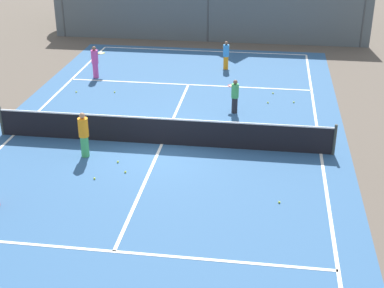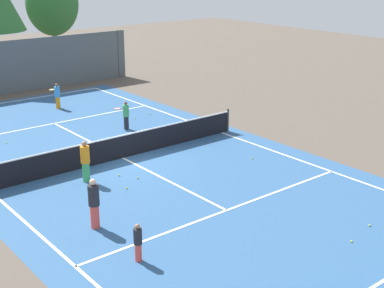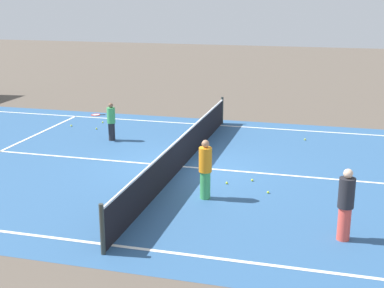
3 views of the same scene
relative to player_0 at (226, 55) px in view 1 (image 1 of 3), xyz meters
The scene contains 18 objects.
ground_plane 9.14m from the player_0, 99.30° to the right, with size 80.00×80.00×0.00m, color brown.
court_surface 9.14m from the player_0, 99.30° to the right, with size 13.00×25.00×0.01m.
tennis_net 9.11m from the player_0, 99.30° to the right, with size 11.90×0.10×1.10m.
perimeter_fence 5.30m from the player_0, 106.38° to the left, with size 18.00×0.12×3.20m.
player_0 is the anchor object (origin of this frame).
player_1 5.71m from the player_0, 81.60° to the right, with size 0.52×0.88×1.37m.
player_2 6.30m from the player_0, 159.83° to the right, with size 0.53×0.90×1.51m.
player_3 10.97m from the player_0, 110.49° to the right, with size 0.34×0.34×1.57m.
tennis_ball_0 11.50m from the player_0, 101.16° to the right, with size 0.07×0.07×0.07m, color #CCE533.
tennis_ball_1 7.56m from the player_0, 145.11° to the right, with size 0.07×0.07×0.07m, color #CCE533.
tennis_ball_2 4.98m from the player_0, 64.20° to the right, with size 0.07×0.07×0.07m, color #CCE533.
tennis_ball_3 12.23m from the player_0, 104.55° to the right, with size 0.07×0.07×0.07m, color #CCE533.
tennis_ball_5 5.36m from the player_0, 52.75° to the right, with size 0.07×0.07×0.07m, color #CCE533.
tennis_ball_6 6.13m from the player_0, 137.76° to the right, with size 0.07×0.07×0.07m, color #CCE533.
tennis_ball_7 9.39m from the player_0, 113.23° to the right, with size 0.07×0.07×0.07m, color #CCE533.
tennis_ball_9 4.07m from the player_0, 54.28° to the right, with size 0.07×0.07×0.07m, color #CCE533.
tennis_ball_10 12.74m from the player_0, 78.07° to the right, with size 0.07×0.07×0.07m, color #CCE533.
tennis_ball_11 10.95m from the player_0, 103.96° to the right, with size 0.07×0.07×0.07m, color #CCE533.
Camera 1 is at (3.57, -17.67, 8.47)m, focal length 52.87 mm.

